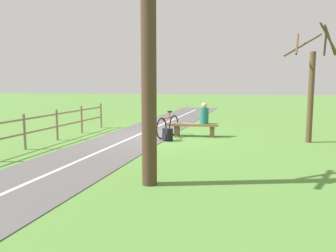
{
  "coord_description": "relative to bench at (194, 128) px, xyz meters",
  "views": [
    {
      "loc": [
        -2.43,
        11.82,
        1.96
      ],
      "look_at": [
        -0.89,
        2.61,
        0.75
      ],
      "focal_mm": 36.92,
      "sensor_mm": 36.0,
      "label": 1
    }
  ],
  "objects": [
    {
      "name": "ground_plane",
      "position": [
        1.35,
        0.38,
        -0.32
      ],
      "size": [
        80.0,
        80.0,
        0.0
      ],
      "primitive_type": "plane",
      "color": "#548438"
    },
    {
      "name": "paved_path",
      "position": [
        2.47,
        4.38,
        -0.31
      ],
      "size": [
        5.9,
        36.07,
        0.02
      ],
      "primitive_type": "cube",
      "rotation": [
        0.0,
        0.0,
        -0.1
      ],
      "color": "#565454",
      "rests_on": "ground_plane"
    },
    {
      "name": "path_centre_line",
      "position": [
        2.47,
        4.38,
        -0.3
      ],
      "size": [
        3.15,
        31.86,
        0.0
      ],
      "primitive_type": "cube",
      "rotation": [
        0.0,
        0.0,
        -0.1
      ],
      "color": "silver",
      "rests_on": "paved_path"
    },
    {
      "name": "bench",
      "position": [
        0.0,
        0.0,
        0.0
      ],
      "size": [
        1.68,
        0.42,
        0.46
      ],
      "rotation": [
        0.0,
        0.0,
        0.01
      ],
      "color": "brown",
      "rests_on": "ground_plane"
    },
    {
      "name": "person_seated",
      "position": [
        -0.34,
        -0.0,
        0.47
      ],
      "size": [
        0.31,
        0.31,
        0.75
      ],
      "rotation": [
        0.0,
        0.0,
        0.01
      ],
      "color": "#1E6B66",
      "rests_on": "bench"
    },
    {
      "name": "bicycle",
      "position": [
        0.92,
        0.26,
        0.07
      ],
      "size": [
        0.54,
        1.66,
        0.91
      ],
      "rotation": [
        0.0,
        0.0,
        1.28
      ],
      "color": "black",
      "rests_on": "ground_plane"
    },
    {
      "name": "backpack",
      "position": [
        0.8,
        1.07,
        -0.11
      ],
      "size": [
        0.36,
        0.36,
        0.42
      ],
      "rotation": [
        0.0,
        0.0,
        5.49
      ],
      "color": "black",
      "rests_on": "ground_plane"
    },
    {
      "name": "fence_roadside",
      "position": [
        4.62,
        3.19,
        0.29
      ],
      "size": [
        1.04,
        9.93,
        1.03
      ],
      "rotation": [
        0.0,
        0.0,
        1.47
      ],
      "color": "#847051",
      "rests_on": "ground_plane"
    },
    {
      "name": "tree_mid_field",
      "position": [
        -3.77,
        0.58,
        1.49
      ],
      "size": [
        1.59,
        1.6,
        3.68
      ],
      "color": "brown",
      "rests_on": "ground_plane"
    },
    {
      "name": "tree_by_path",
      "position": [
        0.37,
        5.91,
        2.05
      ],
      "size": [
        1.57,
        1.63,
        4.91
      ],
      "color": "#473323",
      "rests_on": "ground_plane"
    }
  ]
}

